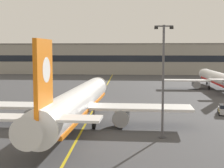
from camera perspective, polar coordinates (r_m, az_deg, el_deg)
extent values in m
plane|color=#3D3D3F|center=(39.55, -8.37, -9.90)|extent=(400.00, 400.00, 0.00)
cube|color=yellow|center=(68.47, -2.57, -3.25)|extent=(8.71, 179.82, 0.01)
cylinder|color=white|center=(47.81, -5.81, -2.89)|extent=(4.23, 36.04, 3.80)
cone|color=white|center=(66.69, -2.52, -0.46)|extent=(3.64, 2.64, 3.61)
cone|color=white|center=(29.31, -13.43, -7.63)|extent=(2.88, 2.83, 2.85)
cube|color=orange|center=(47.98, -5.80, -4.12)|extent=(4.12, 33.16, 0.44)
cube|color=black|center=(64.75, -2.76, -0.05)|extent=(2.86, 1.13, 0.60)
cube|color=white|center=(48.53, -5.66, -3.78)|extent=(32.06, 5.18, 0.36)
cylinder|color=gray|center=(49.38, -12.98, -5.17)|extent=(2.34, 3.63, 2.30)
cylinder|color=black|center=(51.11, -12.31, -4.79)|extent=(1.96, 0.20, 1.95)
cylinder|color=gray|center=(46.95, 1.59, -5.58)|extent=(2.34, 3.63, 2.30)
cylinder|color=black|center=(48.76, 1.75, -5.16)|extent=(1.96, 0.20, 1.95)
cube|color=orange|center=(32.07, -11.50, 1.05)|extent=(0.46, 4.80, 7.20)
cylinder|color=white|center=(32.31, -11.37, 2.37)|extent=(0.47, 2.41, 2.40)
cube|color=white|center=(32.00, -11.69, -5.65)|extent=(11.03, 2.93, 0.24)
cylinder|color=#4C4C51|center=(62.23, -3.14, -2.78)|extent=(0.24, 0.24, 1.60)
cylinder|color=black|center=(62.39, -3.13, -3.71)|extent=(0.41, 0.90, 0.90)
cylinder|color=#4C4C51|center=(46.78, -9.41, -5.27)|extent=(0.24, 0.24, 1.60)
cylinder|color=black|center=(47.00, -9.39, -6.61)|extent=(0.42, 1.30, 1.30)
cylinder|color=#4C4C51|center=(45.71, -3.08, -5.45)|extent=(0.24, 0.24, 1.60)
cylinder|color=black|center=(45.94, -3.07, -6.83)|extent=(0.42, 1.30, 1.30)
cylinder|color=white|center=(97.47, 17.25, 0.99)|extent=(3.53, 32.24, 3.40)
cone|color=white|center=(114.36, 15.39, 1.69)|extent=(3.24, 2.34, 3.23)
cube|color=red|center=(97.55, 17.23, 0.44)|extent=(3.45, 29.66, 0.39)
cube|color=black|center=(112.65, 15.55, 1.93)|extent=(2.56, 1.00, 0.54)
cube|color=white|center=(98.06, 17.17, 0.57)|extent=(28.67, 4.41, 0.32)
cylinder|color=gray|center=(96.23, 14.04, -0.09)|extent=(2.07, 3.23, 2.06)
cylinder|color=black|center=(97.86, 13.88, 0.01)|extent=(1.75, 0.17, 1.75)
cylinder|color=#4C4C51|center=(110.28, 15.77, 0.59)|extent=(0.21, 0.21, 1.43)
cylinder|color=black|center=(110.36, 15.76, 0.12)|extent=(0.36, 0.81, 0.81)
cylinder|color=#4C4C51|center=(95.38, 16.09, 0.00)|extent=(0.21, 0.21, 1.43)
cylinder|color=black|center=(95.48, 16.07, -0.61)|extent=(0.36, 1.17, 1.16)
cylinder|color=#515156|center=(40.88, 8.63, 0.31)|extent=(0.28, 0.28, 13.61)
cylinder|color=#333338|center=(42.04, 8.49, -8.90)|extent=(0.90, 0.90, 0.10)
cube|color=#515156|center=(40.82, 8.77, 9.65)|extent=(2.20, 0.16, 0.16)
cube|color=black|center=(40.76, 7.48, 9.39)|extent=(0.44, 0.36, 0.28)
cube|color=black|center=(40.87, 10.04, 9.34)|extent=(0.44, 0.36, 0.28)
cube|color=#B7B7BC|center=(59.58, 18.46, -4.27)|extent=(2.40, 4.42, 0.84)
cube|color=yellow|center=(59.58, 18.46, -4.27)|extent=(2.41, 4.22, 0.14)
cylinder|color=black|center=(58.04, 17.72, -4.80)|extent=(0.31, 0.67, 0.64)
cylinder|color=black|center=(61.08, 17.51, -4.29)|extent=(0.31, 0.67, 0.64)
cone|color=orange|center=(63.19, -2.98, -3.75)|extent=(0.36, 0.36, 0.55)
cylinder|color=white|center=(63.19, -2.98, -3.73)|extent=(0.23, 0.23, 0.07)
cube|color=orange|center=(63.23, -2.98, -3.98)|extent=(0.44, 0.44, 0.03)
cube|color=#9E998E|center=(156.56, -0.64, 4.23)|extent=(110.13, 12.00, 13.60)
cube|color=black|center=(150.54, -0.87, 4.33)|extent=(105.72, 0.12, 2.80)
cube|color=slate|center=(156.55, -0.64, 6.79)|extent=(110.53, 12.40, 0.40)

